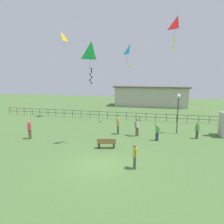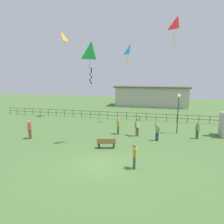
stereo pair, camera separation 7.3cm
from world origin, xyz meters
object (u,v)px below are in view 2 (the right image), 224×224
(person_2, at_px, (157,131))
(person_5, at_px, (30,128))
(kite_1, at_px, (92,52))
(kite_4, at_px, (178,25))
(lamppost, at_px, (178,105))
(person_1, at_px, (134,155))
(park_bench, at_px, (106,143))
(person_3, at_px, (197,129))
(person_0, at_px, (137,126))
(person_4, at_px, (118,125))
(kite_3, at_px, (131,50))
(kite_0, at_px, (61,38))

(person_2, xyz_separation_m, person_5, (-11.36, -2.11, 0.12))
(person_2, height_order, kite_1, kite_1)
(kite_4, bearing_deg, kite_1, -147.10)
(lamppost, bearing_deg, person_5, -159.58)
(person_5, bearing_deg, person_1, -21.33)
(park_bench, bearing_deg, person_5, 173.66)
(person_3, xyz_separation_m, person_5, (-14.93, -3.51, 0.12))
(park_bench, height_order, person_0, person_0)
(person_2, distance_m, person_4, 3.98)
(park_bench, relative_size, kite_3, 0.59)
(park_bench, height_order, person_1, person_1)
(person_3, height_order, kite_4, kite_4)
(person_3, bearing_deg, lamppost, 139.75)
(kite_0, bearing_deg, kite_4, -23.64)
(person_3, relative_size, kite_1, 0.48)
(kite_4, bearing_deg, kite_3, 134.59)
(lamppost, xyz_separation_m, person_4, (-5.68, -1.60, -1.97))
(park_bench, relative_size, person_3, 1.01)
(kite_1, xyz_separation_m, kite_3, (1.71, 9.06, 1.03))
(person_2, relative_size, person_5, 0.88)
(kite_3, bearing_deg, kite_4, -45.41)
(park_bench, distance_m, kite_1, 7.17)
(person_3, xyz_separation_m, kite_3, (-7.02, 5.14, 7.66))
(person_5, distance_m, kite_0, 13.77)
(park_bench, distance_m, person_5, 7.52)
(kite_4, bearing_deg, person_3, -7.14)
(person_4, relative_size, kite_1, 0.51)
(lamppost, xyz_separation_m, park_bench, (-5.79, -5.76, -2.45))
(person_0, relative_size, kite_4, 0.70)
(person_0, relative_size, person_2, 1.14)
(person_1, relative_size, kite_0, 0.51)
(lamppost, height_order, park_bench, lamppost)
(park_bench, xyz_separation_m, kite_4, (5.24, 4.62, 9.60))
(lamppost, xyz_separation_m, person_5, (-13.25, -4.93, -1.91))
(person_2, bearing_deg, person_1, -101.73)
(park_bench, bearing_deg, kite_3, 87.27)
(person_0, xyz_separation_m, person_2, (1.88, -0.98, -0.12))
(person_3, height_order, person_5, person_5)
(person_3, distance_m, kite_0, 19.95)
(person_4, height_order, kite_4, kite_4)
(kite_3, bearing_deg, kite_1, -100.65)
(lamppost, distance_m, person_5, 14.26)
(park_bench, xyz_separation_m, kite_0, (-8.81, 10.77, 9.97))
(person_2, relative_size, person_3, 1.14)
(person_0, height_order, person_2, person_0)
(person_0, xyz_separation_m, kite_4, (3.23, 0.70, 9.06))
(person_0, distance_m, kite_0, 15.91)
(kite_3, bearing_deg, person_4, -93.68)
(kite_3, bearing_deg, park_bench, -92.73)
(park_bench, xyz_separation_m, person_4, (0.11, 4.16, 0.48))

